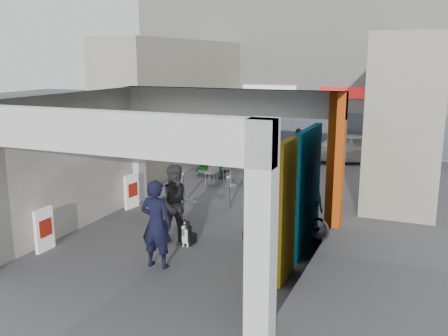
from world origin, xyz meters
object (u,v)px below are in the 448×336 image
at_px(border_collie, 188,234).
at_px(bicycle_front, 296,218).
at_px(man_with_dog, 156,224).
at_px(white_van, 357,148).
at_px(man_elderly, 305,198).
at_px(produce_stand, 212,169).
at_px(man_crates, 298,150).
at_px(bicycle_rear, 272,234).
at_px(man_back_turned, 177,205).
at_px(cafe_set, 230,174).

height_order(border_collie, bicycle_front, bicycle_front).
height_order(man_with_dog, white_van, man_with_dog).
bearing_deg(bicycle_front, man_elderly, -7.52).
bearing_deg(border_collie, white_van, 81.40).
xyz_separation_m(produce_stand, man_crates, (2.72, 2.02, 0.55)).
xyz_separation_m(man_with_dog, white_van, (2.30, 12.57, -0.32)).
height_order(man_crates, white_van, man_crates).
distance_m(border_collie, white_van, 11.45).
relative_size(produce_stand, man_with_dog, 0.59).
xyz_separation_m(man_with_dog, bicycle_rear, (2.01, 1.61, -0.49)).
xyz_separation_m(produce_stand, bicycle_front, (4.48, -5.02, 0.18)).
bearing_deg(produce_stand, man_back_turned, -88.97).
relative_size(man_with_dog, bicycle_rear, 1.24).
bearing_deg(man_with_dog, man_elderly, -127.47).
height_order(border_collie, man_back_turned, man_back_turned).
relative_size(produce_stand, white_van, 0.30).
bearing_deg(man_back_turned, man_crates, 50.79).
bearing_deg(man_back_turned, border_collie, -21.70).
xyz_separation_m(cafe_set, man_back_turned, (1.05, -5.90, 0.63)).
relative_size(man_with_dog, man_back_turned, 0.98).
relative_size(cafe_set, border_collie, 2.34).
height_order(man_with_dog, bicycle_rear, man_with_dog).
height_order(border_collie, man_with_dog, man_with_dog).
bearing_deg(man_elderly, produce_stand, 120.60).
bearing_deg(man_back_turned, man_with_dog, -116.10).
bearing_deg(bicycle_rear, cafe_set, 38.10).
distance_m(produce_stand, man_back_turned, 6.95).
bearing_deg(white_van, bicycle_rear, 157.60).
height_order(man_back_turned, bicycle_front, man_back_turned).
height_order(produce_stand, man_with_dog, man_with_dog).
xyz_separation_m(produce_stand, border_collie, (2.28, -6.56, -0.03)).
height_order(bicycle_front, white_van, white_van).
height_order(produce_stand, bicycle_front, bicycle_front).
bearing_deg(bicycle_front, border_collie, 135.26).
xyz_separation_m(border_collie, white_van, (2.27, 11.22, 0.36)).
bearing_deg(cafe_set, man_elderly, -47.24).
bearing_deg(man_elderly, man_crates, 91.51).
bearing_deg(bicycle_front, cafe_set, 49.15).
xyz_separation_m(man_elderly, man_crates, (-1.89, 6.63, -0.04)).
relative_size(man_back_turned, man_crates, 1.14).
distance_m(border_collie, bicycle_rear, 2.01).
distance_m(border_collie, bicycle_front, 2.69).
distance_m(man_back_turned, man_crates, 8.66).
bearing_deg(produce_stand, bicycle_rear, -72.13).
relative_size(border_collie, white_van, 0.18).
bearing_deg(border_collie, man_crates, 89.91).
distance_m(border_collie, man_back_turned, 0.74).
distance_m(cafe_set, man_with_dog, 7.33).
height_order(man_elderly, man_crates, man_elderly).
relative_size(man_elderly, bicycle_rear, 1.16).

